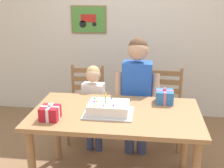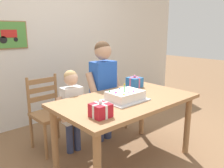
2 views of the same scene
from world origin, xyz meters
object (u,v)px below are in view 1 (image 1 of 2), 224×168
object	(u,v)px
gift_box_beside_cake	(164,97)
child_older	(137,86)
birthday_cake	(109,108)
gift_box_red_large	(50,113)
chair_right	(164,107)
chair_left	(86,103)
dining_table	(116,122)
child_younger	(94,101)

from	to	relation	value
gift_box_beside_cake	child_older	xyz separation A→B (m)	(-0.28, 0.29, -0.00)
birthday_cake	gift_box_red_large	size ratio (longest dim) A/B	2.72
chair_right	birthday_cake	bearing A→B (deg)	-120.18
gift_box_beside_cake	chair_left	distance (m)	1.15
gift_box_red_large	gift_box_beside_cake	distance (m)	1.11
dining_table	chair_left	distance (m)	1.02
dining_table	gift_box_beside_cake	distance (m)	0.56
dining_table	chair_left	size ratio (longest dim) A/B	1.67
chair_right	child_younger	distance (m)	0.87
chair_left	child_older	bearing A→B (deg)	-24.82
gift_box_beside_cake	chair_left	world-z (taller)	chair_left
dining_table	gift_box_beside_cake	bearing A→B (deg)	33.32
child_older	gift_box_red_large	bearing A→B (deg)	-130.82
child_younger	child_older	bearing A→B (deg)	-0.08
gift_box_red_large	chair_left	xyz separation A→B (m)	(0.06, 1.11, -0.35)
child_older	child_younger	xyz separation A→B (m)	(-0.48, 0.00, -0.20)
birthday_cake	chair_right	distance (m)	1.12
chair_right	dining_table	bearing A→B (deg)	-118.43
chair_left	child_younger	xyz separation A→B (m)	(0.16, -0.29, 0.16)
gift_box_red_large	child_older	distance (m)	1.07
gift_box_red_large	gift_box_beside_cake	world-z (taller)	gift_box_beside_cake
birthday_cake	dining_table	bearing A→B (deg)	35.41
birthday_cake	gift_box_red_large	world-z (taller)	birthday_cake
dining_table	chair_left	world-z (taller)	chair_left
gift_box_red_large	child_younger	bearing A→B (deg)	75.00
gift_box_beside_cake	child_younger	xyz separation A→B (m)	(-0.77, 0.29, -0.20)
child_older	chair_left	bearing A→B (deg)	155.18
dining_table	chair_right	xyz separation A→B (m)	(0.48, 0.88, -0.19)
gift_box_beside_cake	chair_left	bearing A→B (deg)	147.47
birthday_cake	chair_left	bearing A→B (deg)	114.20
birthday_cake	chair_left	xyz separation A→B (m)	(-0.42, 0.92, -0.34)
dining_table	child_younger	xyz separation A→B (m)	(-0.32, 0.59, -0.03)
birthday_cake	child_older	bearing A→B (deg)	70.46
chair_left	child_older	world-z (taller)	child_older
gift_box_beside_cake	chair_right	world-z (taller)	chair_right
gift_box_beside_cake	chair_right	distance (m)	0.69
birthday_cake	gift_box_beside_cake	size ratio (longest dim) A/B	2.56
chair_right	child_younger	size ratio (longest dim) A/B	0.89
gift_box_red_large	chair_right	world-z (taller)	chair_right
gift_box_red_large	chair_right	bearing A→B (deg)	47.47
child_younger	dining_table	bearing A→B (deg)	-61.31
chair_left	child_older	size ratio (longest dim) A/B	0.68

